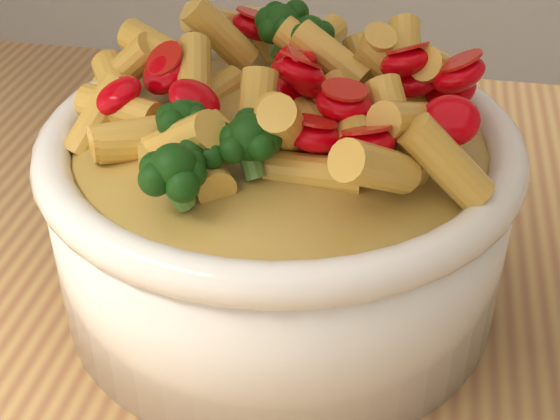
# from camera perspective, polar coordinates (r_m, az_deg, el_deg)

# --- Properties ---
(serving_bowl) EXTENTS (0.27, 0.27, 0.11)m
(serving_bowl) POSITION_cam_1_polar(r_m,az_deg,el_deg) (0.45, 0.00, 0.15)
(serving_bowl) COLOR white
(serving_bowl) RESTS_ON table
(pasta_salad) EXTENTS (0.21, 0.21, 0.05)m
(pasta_salad) POSITION_cam_1_polar(r_m,az_deg,el_deg) (0.42, 0.00, 8.21)
(pasta_salad) COLOR gold
(pasta_salad) RESTS_ON serving_bowl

